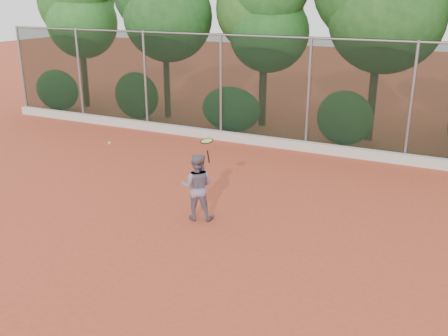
% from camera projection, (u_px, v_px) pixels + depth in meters
% --- Properties ---
extents(ground, '(80.00, 80.00, 0.00)m').
position_uv_depth(ground, '(202.00, 242.00, 9.96)').
color(ground, '#B6462A').
rests_on(ground, ground).
extents(concrete_curb, '(24.00, 0.20, 0.30)m').
position_uv_depth(concrete_curb, '(304.00, 146.00, 15.71)').
color(concrete_curb, beige).
rests_on(concrete_curb, ground).
extents(tennis_player, '(0.86, 0.76, 1.49)m').
position_uv_depth(tennis_player, '(197.00, 187.00, 10.77)').
color(tennis_player, slate).
rests_on(tennis_player, ground).
extents(chainlink_fence, '(24.09, 0.09, 3.50)m').
position_uv_depth(chainlink_fence, '(309.00, 91.00, 15.30)').
color(chainlink_fence, black).
rests_on(chainlink_fence, ground).
extents(foliage_backdrop, '(23.70, 3.63, 7.55)m').
position_uv_depth(foliage_backdrop, '(314.00, 3.00, 16.38)').
color(foliage_backdrop, '#462A1B').
rests_on(foliage_backdrop, ground).
extents(tennis_racket, '(0.36, 0.36, 0.53)m').
position_uv_depth(tennis_racket, '(207.00, 143.00, 10.14)').
color(tennis_racket, black).
rests_on(tennis_racket, ground).
extents(tennis_ball_in_flight, '(0.07, 0.07, 0.07)m').
position_uv_depth(tennis_ball_in_flight, '(109.00, 143.00, 10.81)').
color(tennis_ball_in_flight, '#AED430').
rests_on(tennis_ball_in_flight, ground).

